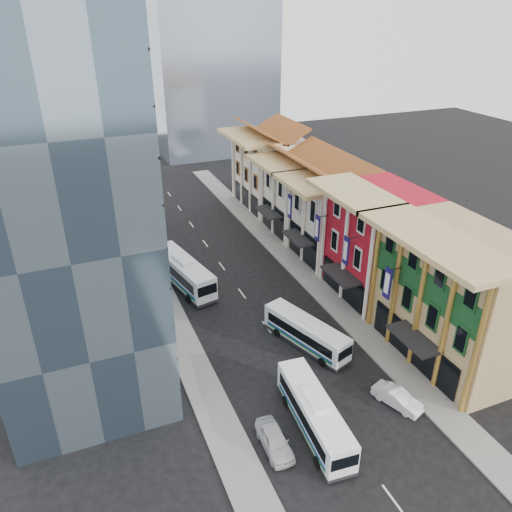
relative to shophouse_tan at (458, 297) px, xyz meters
name	(u,v)px	position (x,y,z in m)	size (l,w,h in m)	color
ground	(345,433)	(-14.00, -5.00, -6.00)	(200.00, 200.00, 0.00)	black
sidewalk_right	(309,279)	(-5.50, 17.00, -5.92)	(3.00, 90.00, 0.15)	slate
sidewalk_left	(167,309)	(-22.50, 17.00, -5.92)	(3.00, 90.00, 0.15)	slate
shophouse_tan	(458,297)	(0.00, 0.00, 0.00)	(8.00, 14.00, 12.00)	tan
shophouse_red	(379,243)	(0.00, 12.00, 0.00)	(8.00, 10.00, 12.00)	#AE1321
shophouse_cream_near	(334,220)	(0.00, 21.50, -1.00)	(8.00, 9.00, 10.00)	white
shophouse_cream_mid	(301,196)	(0.00, 30.50, -1.00)	(8.00, 9.00, 10.00)	white
shophouse_cream_far	(271,172)	(0.00, 41.00, -0.50)	(8.00, 12.00, 11.00)	white
office_tower	(59,196)	(-31.00, 14.00, 9.00)	(12.00, 26.00, 30.00)	#3E5162
office_block_far	(69,196)	(-30.00, 37.00, 1.00)	(10.00, 18.00, 14.00)	gray
bus_left_near	(314,413)	(-16.00, -3.72, -4.39)	(2.35, 10.04, 3.22)	white
bus_left_far	(184,272)	(-19.50, 21.21, -4.20)	(2.63, 11.24, 3.61)	silver
bus_right	(306,332)	(-11.73, 5.87, -4.48)	(2.22, 9.46, 3.03)	white
sedan_left	(275,440)	(-19.50, -4.21, -5.24)	(1.80, 4.46, 1.52)	silver
sedan_right	(397,398)	(-8.50, -3.96, -5.31)	(1.46, 4.17, 1.38)	white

